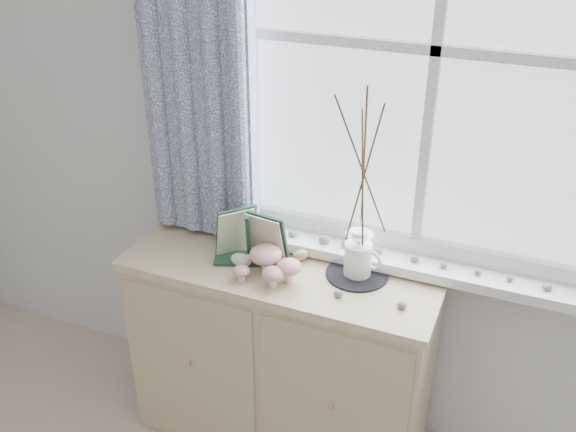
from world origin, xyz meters
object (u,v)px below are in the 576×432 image
Objects in this scene: sideboard at (281,355)px; twig_pitcher at (364,166)px; toadstool_cluster at (271,263)px; botanical_book at (246,239)px.

twig_pitcher reaches higher than sideboard.
toadstool_cluster is at bearing -92.32° from sideboard.
toadstool_cluster is at bearing -132.93° from twig_pitcher.
toadstool_cluster is (0.12, -0.05, -0.04)m from botanical_book.
sideboard is 0.55m from botanical_book.
toadstool_cluster is (-0.00, -0.08, 0.49)m from sideboard.
botanical_book is (-0.12, -0.03, 0.53)m from sideboard.
botanical_book is 0.41× the size of twig_pitcher.
toadstool_cluster is 0.31× the size of twig_pitcher.
botanical_book is at bearing 157.56° from toadstool_cluster.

